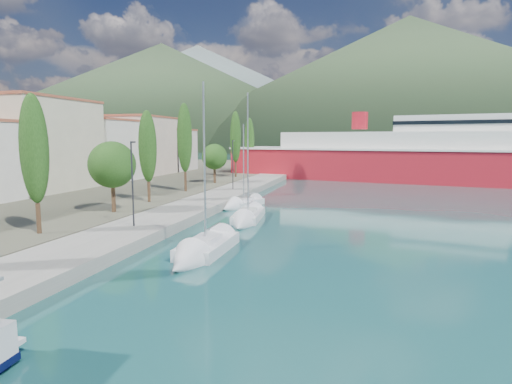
# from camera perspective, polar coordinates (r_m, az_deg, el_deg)

# --- Properties ---
(ground) EXTENTS (1400.00, 1400.00, 0.00)m
(ground) POSITION_cam_1_polar(r_m,az_deg,el_deg) (133.81, 11.49, 3.94)
(ground) COLOR #1C5353
(quay) EXTENTS (5.00, 88.00, 0.80)m
(quay) POSITION_cam_1_polar(r_m,az_deg,el_deg) (43.12, -7.60, -1.81)
(quay) COLOR gray
(quay) RESTS_ON ground
(hills_far) EXTENTS (1480.00, 900.00, 180.00)m
(hills_far) POSITION_cam_1_polar(r_m,az_deg,el_deg) (649.52, 26.80, 12.57)
(hills_far) COLOR slate
(hills_far) RESTS_ON ground
(hills_near) EXTENTS (1010.00, 520.00, 115.00)m
(hills_near) POSITION_cam_1_polar(r_m,az_deg,el_deg) (398.74, 28.33, 12.33)
(hills_near) COLOR #33492C
(hills_near) RESTS_ON ground
(town_buildings) EXTENTS (9.20, 69.20, 11.30)m
(town_buildings) POSITION_cam_1_polar(r_m,az_deg,el_deg) (63.77, -23.41, 5.20)
(town_buildings) COLOR beige
(town_buildings) RESTS_ON land_strip
(tree_row) EXTENTS (4.03, 64.33, 10.93)m
(tree_row) POSITION_cam_1_polar(r_m,az_deg,el_deg) (49.64, -10.88, 5.67)
(tree_row) COLOR #47301E
(tree_row) RESTS_ON land_strip
(lamp_posts) EXTENTS (0.15, 47.17, 6.06)m
(lamp_posts) POSITION_cam_1_polar(r_m,az_deg,el_deg) (31.82, -15.97, 1.51)
(lamp_posts) COLOR #2D2D33
(lamp_posts) RESTS_ON quay
(sailboat_near) EXTENTS (2.40, 7.89, 11.31)m
(sailboat_near) POSITION_cam_1_polar(r_m,az_deg,el_deg) (25.47, -8.02, -8.28)
(sailboat_near) COLOR silver
(sailboat_near) RESTS_ON ground
(sailboat_mid) EXTENTS (2.97, 8.34, 11.75)m
(sailboat_mid) POSITION_cam_1_polar(r_m,az_deg,el_deg) (35.79, -1.51, -3.76)
(sailboat_mid) COLOR silver
(sailboat_mid) RESTS_ON ground
(sailboat_far) EXTENTS (3.75, 6.67, 9.34)m
(sailboat_far) POSITION_cam_1_polar(r_m,az_deg,el_deg) (43.80, -2.52, -1.79)
(sailboat_far) COLOR silver
(sailboat_far) RESTS_ON ground
(ferry) EXTENTS (63.42, 25.04, 12.32)m
(ferry) POSITION_cam_1_polar(r_m,az_deg,el_deg) (76.54, 20.00, 4.21)
(ferry) COLOR #AE1623
(ferry) RESTS_ON ground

